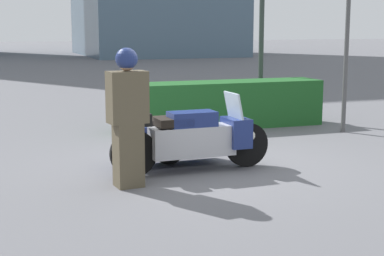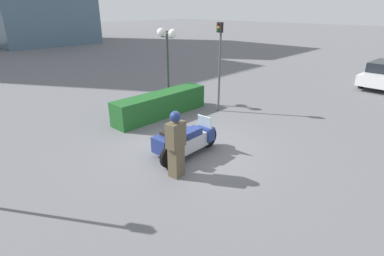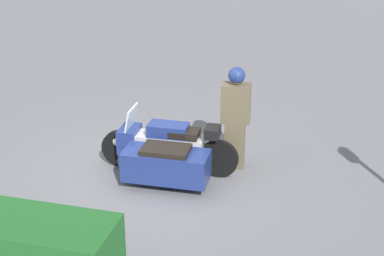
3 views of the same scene
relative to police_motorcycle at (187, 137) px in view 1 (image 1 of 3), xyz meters
The scene contains 6 objects.
ground_plane 0.55m from the police_motorcycle, ahead, with size 160.00×160.00×0.00m, color slate.
police_motorcycle is the anchor object (origin of this frame).
officer_rider 1.48m from the police_motorcycle, 143.60° to the right, with size 0.54×0.37×1.88m.
hedge_bush_curbside 3.70m from the police_motorcycle, 59.89° to the left, with size 4.49×0.91×0.99m, color #1E5623.
twin_lamp_post 5.99m from the police_motorcycle, 52.52° to the left, with size 0.37×1.16×3.45m.
traffic_light_near 4.83m from the police_motorcycle, 24.67° to the left, with size 0.22×0.28×3.77m.
Camera 1 is at (-3.15, -8.48, 2.15)m, focal length 55.00 mm.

